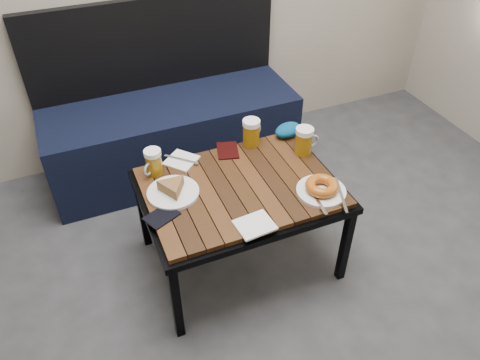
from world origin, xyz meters
name	(u,v)px	position (x,y,z in m)	size (l,w,h in m)	color
bench	(171,128)	(0.09, 1.76, 0.27)	(1.40, 0.50, 0.95)	black
cafe_table	(240,193)	(0.17, 0.92, 0.43)	(0.84, 0.62, 0.47)	black
beer_mug_left	(153,162)	(-0.14, 1.14, 0.53)	(0.11, 0.10, 0.12)	#8E610B
beer_mug_centre	(251,132)	(0.34, 1.18, 0.54)	(0.12, 0.11, 0.13)	#8E610B
beer_mug_right	(304,141)	(0.53, 1.02, 0.54)	(0.12, 0.08, 0.13)	#8E610B
plate_pie	(173,189)	(-0.11, 0.97, 0.50)	(0.22, 0.22, 0.06)	white
plate_bagel	(322,188)	(0.46, 0.74, 0.50)	(0.21, 0.27, 0.06)	white
napkin_left	(181,160)	(-0.01, 1.18, 0.48)	(0.18, 0.18, 0.01)	white
napkin_right	(255,225)	(0.13, 0.67, 0.48)	(0.15, 0.13, 0.01)	white
passport_navy	(162,216)	(-0.19, 0.86, 0.48)	(0.09, 0.13, 0.01)	black
passport_burgundy	(228,150)	(0.21, 1.17, 0.48)	(0.10, 0.13, 0.01)	black
knit_pouch	(288,130)	(0.53, 1.18, 0.50)	(0.14, 0.09, 0.06)	navy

